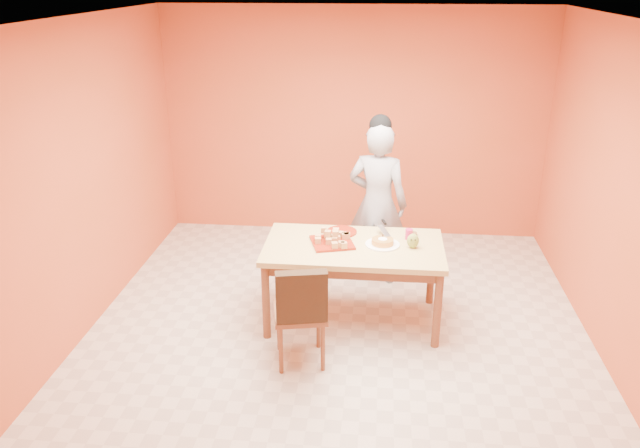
# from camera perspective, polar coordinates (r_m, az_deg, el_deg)

# --- Properties ---
(floor) EXTENTS (5.00, 5.00, 0.00)m
(floor) POSITION_cam_1_polar(r_m,az_deg,el_deg) (5.66, 1.51, -10.28)
(floor) COLOR beige
(floor) RESTS_ON ground
(ceiling) EXTENTS (5.00, 5.00, 0.00)m
(ceiling) POSITION_cam_1_polar(r_m,az_deg,el_deg) (4.79, 1.84, 18.12)
(ceiling) COLOR white
(ceiling) RESTS_ON wall_back
(wall_back) EXTENTS (4.50, 0.00, 4.50)m
(wall_back) POSITION_cam_1_polar(r_m,az_deg,el_deg) (7.47, 3.07, 9.08)
(wall_back) COLOR #C74F2D
(wall_back) RESTS_ON floor
(wall_left) EXTENTS (0.00, 5.00, 5.00)m
(wall_left) POSITION_cam_1_polar(r_m,az_deg,el_deg) (5.68, -21.67, 3.27)
(wall_left) COLOR #C74F2D
(wall_left) RESTS_ON floor
(wall_right) EXTENTS (0.00, 5.00, 5.00)m
(wall_right) POSITION_cam_1_polar(r_m,az_deg,el_deg) (5.41, 26.18, 1.65)
(wall_right) COLOR #C74F2D
(wall_right) RESTS_ON floor
(dining_table) EXTENTS (1.60, 0.90, 0.76)m
(dining_table) POSITION_cam_1_polar(r_m,az_deg,el_deg) (5.63, 3.09, -2.80)
(dining_table) COLOR tan
(dining_table) RESTS_ON floor
(dining_chair) EXTENTS (0.50, 0.57, 0.92)m
(dining_chair) POSITION_cam_1_polar(r_m,az_deg,el_deg) (5.10, -1.88, -7.97)
(dining_chair) COLOR brown
(dining_chair) RESTS_ON floor
(pastry_pile) EXTENTS (0.32, 0.32, 0.10)m
(pastry_pile) POSITION_cam_1_polar(r_m,az_deg,el_deg) (5.58, 1.12, -1.12)
(pastry_pile) COLOR tan
(pastry_pile) RESTS_ON pastry_platter
(person) EXTENTS (0.69, 0.53, 1.68)m
(person) POSITION_cam_1_polar(r_m,az_deg,el_deg) (6.36, 5.29, 1.85)
(person) COLOR #98989B
(person) RESTS_ON floor
(pastry_platter) EXTENTS (0.44, 0.44, 0.02)m
(pastry_platter) POSITION_cam_1_polar(r_m,az_deg,el_deg) (5.60, 1.12, -1.71)
(pastry_platter) COLOR maroon
(pastry_platter) RESTS_ON dining_table
(red_dinner_plate) EXTENTS (0.37, 0.37, 0.02)m
(red_dinner_plate) POSITION_cam_1_polar(r_m,az_deg,el_deg) (5.84, 2.00, -0.70)
(red_dinner_plate) COLOR maroon
(red_dinner_plate) RESTS_ON dining_table
(white_cake_plate) EXTENTS (0.40, 0.40, 0.01)m
(white_cake_plate) POSITION_cam_1_polar(r_m,az_deg,el_deg) (5.60, 5.73, -1.87)
(white_cake_plate) COLOR white
(white_cake_plate) RESTS_ON dining_table
(sponge_cake) EXTENTS (0.26, 0.26, 0.04)m
(sponge_cake) POSITION_cam_1_polar(r_m,az_deg,el_deg) (5.59, 5.74, -1.61)
(sponge_cake) COLOR gold
(sponge_cake) RESTS_ON white_cake_plate
(cake_server) EXTENTS (0.13, 0.29, 0.01)m
(cake_server) POSITION_cam_1_polar(r_m,az_deg,el_deg) (5.74, 5.86, -0.63)
(cake_server) COLOR white
(cake_server) RESTS_ON sponge_cake
(egg_ornament) EXTENTS (0.11, 0.09, 0.13)m
(egg_ornament) POSITION_cam_1_polar(r_m,az_deg,el_deg) (5.56, 8.49, -1.54)
(egg_ornament) COLOR olive
(egg_ornament) RESTS_ON dining_table
(magenta_glass) EXTENTS (0.07, 0.07, 0.10)m
(magenta_glass) POSITION_cam_1_polar(r_m,az_deg,el_deg) (5.74, 8.13, -0.93)
(magenta_glass) COLOR #B81B53
(magenta_glass) RESTS_ON dining_table
(checker_tin) EXTENTS (0.12, 0.12, 0.03)m
(checker_tin) POSITION_cam_1_polar(r_m,az_deg,el_deg) (5.83, 8.39, -0.93)
(checker_tin) COLOR #351F0E
(checker_tin) RESTS_ON dining_table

